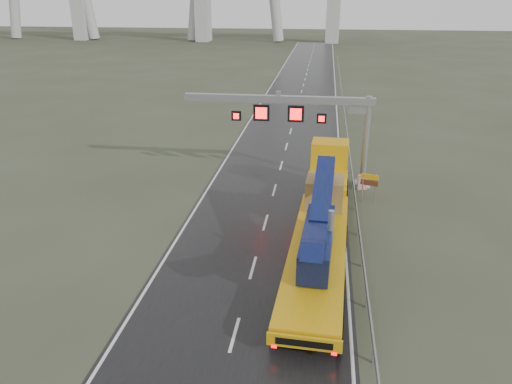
# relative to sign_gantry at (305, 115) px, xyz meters

# --- Properties ---
(ground) EXTENTS (400.00, 400.00, 0.00)m
(ground) POSITION_rel_sign_gantry_xyz_m (-2.10, -17.99, -5.61)
(ground) COLOR #363928
(ground) RESTS_ON ground
(road) EXTENTS (11.00, 200.00, 0.02)m
(road) POSITION_rel_sign_gantry_xyz_m (-2.10, 22.01, -5.60)
(road) COLOR black
(road) RESTS_ON ground
(guardrail) EXTENTS (0.20, 140.00, 1.40)m
(guardrail) POSITION_rel_sign_gantry_xyz_m (4.00, 12.01, -4.91)
(guardrail) COLOR gray
(guardrail) RESTS_ON ground
(sign_gantry) EXTENTS (14.90, 1.20, 7.42)m
(sign_gantry) POSITION_rel_sign_gantry_xyz_m (0.00, 0.00, 0.00)
(sign_gantry) COLOR #A9A9A4
(sign_gantry) RESTS_ON ground
(heavy_haul_truck) EXTENTS (4.06, 21.01, 4.90)m
(heavy_haul_truck) POSITION_rel_sign_gantry_xyz_m (1.69, -9.08, -3.71)
(heavy_haul_truck) COLOR orange
(heavy_haul_truck) RESTS_ON ground
(exit_sign_pair) EXTENTS (1.26, 0.45, 2.23)m
(exit_sign_pair) POSITION_rel_sign_gantry_xyz_m (5.00, -3.41, -4.05)
(exit_sign_pair) COLOR #9C9FA4
(exit_sign_pair) RESTS_ON ground
(striped_barrier) EXTENTS (0.77, 0.52, 1.19)m
(striped_barrier) POSITION_rel_sign_gantry_xyz_m (4.71, -0.81, -5.02)
(striped_barrier) COLOR red
(striped_barrier) RESTS_ON ground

